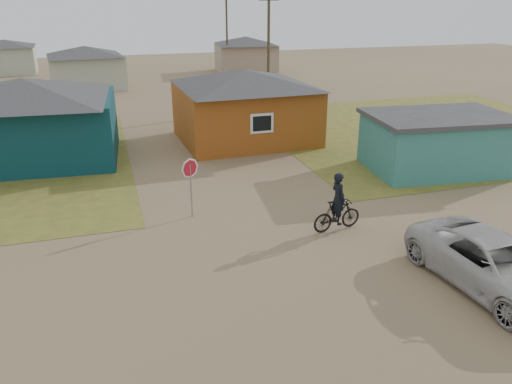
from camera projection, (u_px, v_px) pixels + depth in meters
ground at (294, 266)px, 14.95m from camera, size 120.00×120.00×0.00m
grass_ne at (431, 129)px, 30.34m from camera, size 20.00×18.00×0.00m
house_teal at (27, 119)px, 23.87m from camera, size 8.93×7.08×4.00m
house_yellow at (245, 104)px, 27.34m from camera, size 7.72×6.76×3.90m
shed_turquoise at (437, 142)px, 22.85m from camera, size 6.71×4.93×2.60m
house_pale_west at (86, 67)px, 42.85m from camera, size 7.04×6.15×3.60m
house_beige_east at (246, 54)px, 52.56m from camera, size 6.95×6.05×3.60m
house_pale_north at (6, 56)px, 51.37m from camera, size 6.28×5.81×3.40m
utility_pole_near at (268, 48)px, 34.77m from camera, size 1.40×0.20×8.00m
utility_pole_far at (227, 33)px, 49.26m from camera, size 1.40×0.20×8.00m
stop_sign at (190, 174)px, 17.73m from camera, size 0.73×0.13×2.24m
cyclist at (337, 210)px, 17.02m from camera, size 1.89×0.75×2.08m
vehicle at (496, 264)px, 13.60m from camera, size 2.89×5.50×1.47m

